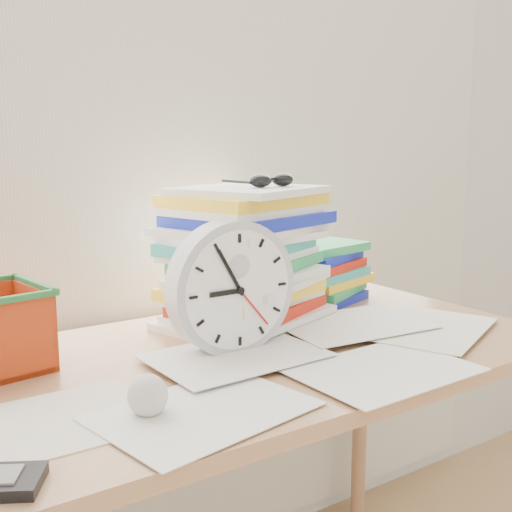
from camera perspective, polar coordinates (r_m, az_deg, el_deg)
curtain at (r=1.58m, az=-9.85°, el=14.61°), size 2.40×0.01×2.50m
desk at (r=1.34m, az=-2.08°, el=-11.69°), size 1.40×0.70×0.75m
paper_stack at (r=1.47m, az=-1.06°, el=-0.11°), size 0.44×0.40×0.32m
clock at (r=1.28m, az=-2.21°, el=-2.82°), size 0.27×0.05×0.27m
sunglasses at (r=1.45m, az=1.41°, el=6.75°), size 0.15×0.13×0.03m
book_stack at (r=1.73m, az=6.06°, el=-1.42°), size 0.31×0.27×0.16m
crumpled_ball at (r=1.03m, az=-9.65°, el=-12.09°), size 0.07×0.07×0.07m
scattered_papers at (r=1.31m, az=-2.11°, el=-8.40°), size 1.26×0.42×0.02m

